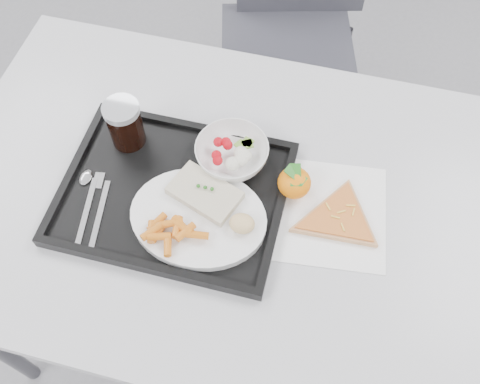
# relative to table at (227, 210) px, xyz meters

# --- Properties ---
(room) EXTENTS (6.04, 7.04, 2.84)m
(room) POSITION_rel_table_xyz_m (0.00, -0.30, 0.72)
(room) COLOR gray
(room) RESTS_ON ground
(table) EXTENTS (1.20, 0.80, 0.75)m
(table) POSITION_rel_table_xyz_m (0.00, 0.00, 0.00)
(table) COLOR #B6B6B8
(table) RESTS_ON ground
(chair) EXTENTS (0.51, 0.52, 0.93)m
(chair) POSITION_rel_table_xyz_m (-0.00, 0.81, -0.15)
(chair) COLOR #34343C
(chair) RESTS_ON ground
(tray) EXTENTS (0.45, 0.35, 0.03)m
(tray) POSITION_rel_table_xyz_m (-0.10, -0.03, 0.08)
(tray) COLOR black
(tray) RESTS_ON table
(dinner_plate) EXTENTS (0.27, 0.27, 0.02)m
(dinner_plate) POSITION_rel_table_xyz_m (-0.04, -0.08, 0.09)
(dinner_plate) COLOR white
(dinner_plate) RESTS_ON tray
(fish_fillet) EXTENTS (0.16, 0.12, 0.03)m
(fish_fillet) POSITION_rel_table_xyz_m (-0.04, -0.03, 0.11)
(fish_fillet) COLOR beige
(fish_fillet) RESTS_ON dinner_plate
(bread_roll) EXTENTS (0.06, 0.05, 0.03)m
(bread_roll) POSITION_rel_table_xyz_m (0.05, -0.08, 0.12)
(bread_roll) COLOR tan
(bread_roll) RESTS_ON dinner_plate
(salad_bowl) EXTENTS (0.15, 0.15, 0.05)m
(salad_bowl) POSITION_rel_table_xyz_m (-0.01, 0.08, 0.11)
(salad_bowl) COLOR white
(salad_bowl) RESTS_ON tray
(cola_glass) EXTENTS (0.08, 0.08, 0.11)m
(cola_glass) POSITION_rel_table_xyz_m (-0.24, 0.07, 0.14)
(cola_glass) COLOR black
(cola_glass) RESTS_ON tray
(cutlery) EXTENTS (0.09, 0.17, 0.01)m
(cutlery) POSITION_rel_table_xyz_m (-0.26, -0.08, 0.08)
(cutlery) COLOR silver
(cutlery) RESTS_ON tray
(napkin) EXTENTS (0.27, 0.27, 0.00)m
(napkin) POSITION_rel_table_xyz_m (0.20, 0.01, 0.07)
(napkin) COLOR white
(napkin) RESTS_ON table
(tangerine) EXTENTS (0.08, 0.08, 0.07)m
(tangerine) POSITION_rel_table_xyz_m (0.13, 0.04, 0.10)
(tangerine) COLOR orange
(tangerine) RESTS_ON napkin
(pizza_slice) EXTENTS (0.28, 0.28, 0.02)m
(pizza_slice) POSITION_rel_table_xyz_m (0.23, -0.00, 0.08)
(pizza_slice) COLOR tan
(pizza_slice) RESTS_ON napkin
(carrot_pile) EXTENTS (0.13, 0.09, 0.02)m
(carrot_pile) POSITION_rel_table_xyz_m (-0.07, -0.13, 0.11)
(carrot_pile) COLOR orange
(carrot_pile) RESTS_ON dinner_plate
(salad_contents) EXTENTS (0.09, 0.08, 0.03)m
(salad_contents) POSITION_rel_table_xyz_m (-0.00, 0.07, 0.12)
(salad_contents) COLOR #B80A14
(salad_contents) RESTS_ON salad_bowl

